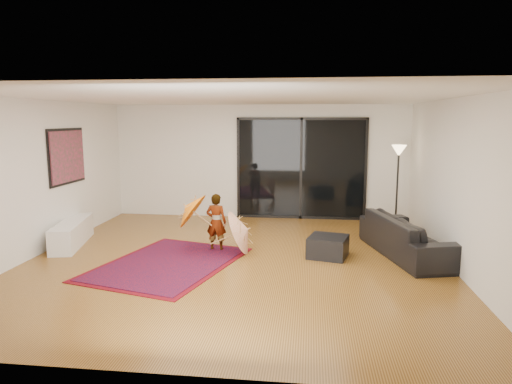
% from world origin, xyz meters
% --- Properties ---
extents(floor, '(7.00, 7.00, 0.00)m').
position_xyz_m(floor, '(0.00, 0.00, 0.00)').
color(floor, olive).
rests_on(floor, ground).
extents(ceiling, '(7.00, 7.00, 0.00)m').
position_xyz_m(ceiling, '(0.00, 0.00, 2.70)').
color(ceiling, white).
rests_on(ceiling, wall_back).
extents(wall_back, '(7.00, 0.00, 7.00)m').
position_xyz_m(wall_back, '(0.00, 3.50, 1.35)').
color(wall_back, silver).
rests_on(wall_back, floor).
extents(wall_front, '(7.00, 0.00, 7.00)m').
position_xyz_m(wall_front, '(0.00, -3.50, 1.35)').
color(wall_front, silver).
rests_on(wall_front, floor).
extents(wall_left, '(0.00, 7.00, 7.00)m').
position_xyz_m(wall_left, '(-3.50, 0.00, 1.35)').
color(wall_left, silver).
rests_on(wall_left, floor).
extents(wall_right, '(0.00, 7.00, 7.00)m').
position_xyz_m(wall_right, '(3.50, 0.00, 1.35)').
color(wall_right, silver).
rests_on(wall_right, floor).
extents(sliding_door, '(3.06, 0.07, 2.40)m').
position_xyz_m(sliding_door, '(1.00, 3.47, 1.20)').
color(sliding_door, black).
rests_on(sliding_door, wall_back).
extents(painting, '(0.04, 1.28, 1.08)m').
position_xyz_m(painting, '(-3.46, 1.00, 1.65)').
color(painting, black).
rests_on(painting, wall_left).
extents(media_console, '(0.77, 1.68, 0.45)m').
position_xyz_m(media_console, '(-3.25, 0.61, 0.23)').
color(media_console, white).
rests_on(media_console, floor).
extents(speaker, '(0.30, 0.30, 0.30)m').
position_xyz_m(speaker, '(-3.25, 0.23, 0.15)').
color(speaker, '#424244').
rests_on(speaker, floor).
extents(persian_rug, '(2.54, 3.07, 0.02)m').
position_xyz_m(persian_rug, '(-1.08, -0.31, 0.01)').
color(persian_rug, '#5A0711').
rests_on(persian_rug, floor).
extents(sofa, '(1.49, 2.51, 0.69)m').
position_xyz_m(sofa, '(2.95, 0.68, 0.34)').
color(sofa, black).
rests_on(sofa, floor).
extents(ottoman, '(0.77, 0.77, 0.36)m').
position_xyz_m(ottoman, '(1.55, 0.42, 0.18)').
color(ottoman, black).
rests_on(ottoman, floor).
extents(floor_lamp, '(0.31, 0.31, 1.81)m').
position_xyz_m(floor_lamp, '(3.10, 2.76, 1.43)').
color(floor_lamp, black).
rests_on(floor_lamp, floor).
extents(child, '(0.41, 0.30, 1.04)m').
position_xyz_m(child, '(-0.46, 0.59, 0.52)').
color(child, '#999999').
rests_on(child, floor).
extents(parasol_orange, '(0.58, 0.74, 0.84)m').
position_xyz_m(parasol_orange, '(-1.01, 0.54, 0.73)').
color(parasol_orange, orange).
rests_on(parasol_orange, child).
extents(parasol_white, '(0.51, 0.81, 0.90)m').
position_xyz_m(parasol_white, '(0.14, 0.44, 0.50)').
color(parasol_white, silver).
rests_on(parasol_white, floor).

